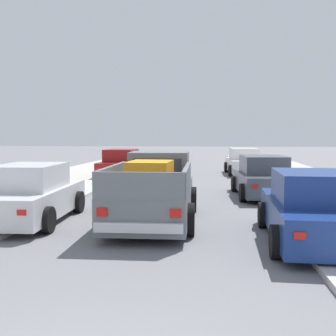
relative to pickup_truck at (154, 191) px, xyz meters
The scene contains 10 objects.
sidewalk_left 6.93m from the pickup_truck, 144.29° to the left, with size 5.09×60.00×0.12m, color #B2AFA8.
sidewalk_right 7.13m from the pickup_truck, 34.54° to the left, with size 5.09×60.00×0.12m, color #B2AFA8.
curb_left 6.05m from the pickup_truck, 137.88° to the left, with size 0.16×60.00×0.10m, color silver.
curb_right 6.23m from the pickup_truck, 40.56° to the left, with size 0.16×60.00×0.10m, color silver.
pickup_truck is the anchor object (origin of this frame).
car_left_near 3.29m from the pickup_truck, behind, with size 2.16×4.32×1.54m.
car_right_near 4.13m from the pickup_truck, 27.21° to the right, with size 2.12×4.30×1.54m.
car_left_mid 5.84m from the pickup_truck, 53.75° to the left, with size 2.20×4.33×1.54m.
car_left_far 11.51m from the pickup_truck, 106.75° to the left, with size 2.13×4.30×1.54m.
car_right_far 13.95m from the pickup_truck, 75.68° to the left, with size 2.20×4.33×1.54m.
Camera 1 is at (1.36, -2.80, 2.30)m, focal length 43.69 mm.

